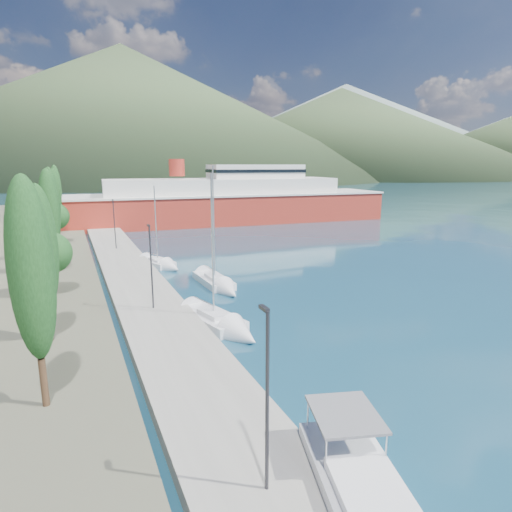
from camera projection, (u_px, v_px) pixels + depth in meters
name	position (u px, v px, depth m)	size (l,w,h in m)	color
ground	(117.00, 201.00, 131.31)	(1400.00, 1400.00, 0.00)	navy
quay	(128.00, 271.00, 43.57)	(5.00, 88.00, 0.80)	gray
hills_far	(175.00, 118.00, 615.99)	(1480.00, 900.00, 180.00)	slate
hills_near	(195.00, 121.00, 385.60)	(1010.00, 520.00, 115.00)	#394E2E
tree_row	(52.00, 215.00, 44.99)	(3.52, 65.31, 10.27)	#47301E
lamp_posts	(147.00, 259.00, 31.92)	(0.15, 44.44, 6.06)	#2D2D33
sailboat_near	(227.00, 327.00, 28.60)	(4.32, 8.25, 11.37)	silver
sailboat_mid	(221.00, 286.00, 38.40)	(2.52, 8.25, 11.75)	silver
sailboat_far	(164.00, 266.00, 46.27)	(4.38, 6.85, 9.62)	silver
ferry	(225.00, 202.00, 82.42)	(64.35, 17.58, 12.63)	#AA2D20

